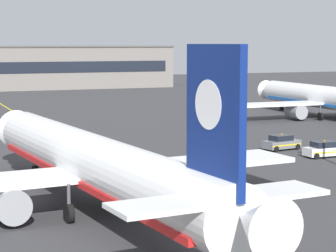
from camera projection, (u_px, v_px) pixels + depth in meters
name	position (u px, v px, depth m)	size (l,w,h in m)	color
ground_plane	(233.00, 242.00, 39.71)	(400.00, 400.00, 0.00)	#353538
taxiway_centreline	(96.00, 160.00, 67.35)	(0.30, 180.00, 0.01)	yellow
airliner_foreground	(95.00, 164.00, 46.23)	(32.32, 41.51, 11.65)	white
airliner_background	(328.00, 98.00, 104.24)	(30.12, 38.93, 10.94)	white
service_car_nearest	(324.00, 150.00, 69.15)	(4.23, 2.04, 1.79)	white
service_car_third	(282.00, 143.00, 73.90)	(4.45, 2.60, 1.79)	slate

